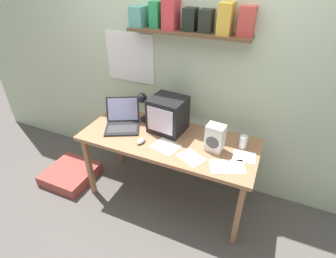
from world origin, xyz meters
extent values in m
plane|color=#57514F|center=(0.00, 0.00, 0.00)|extent=(12.00, 12.00, 0.00)
cube|color=beige|center=(0.00, 0.47, 1.30)|extent=(5.60, 0.06, 2.60)
cube|color=white|center=(-0.61, 0.43, 1.28)|extent=(0.54, 0.01, 0.50)
cube|color=brown|center=(0.03, 0.35, 1.60)|extent=(1.08, 0.18, 0.02)
cube|color=#59A59A|center=(-0.44, 0.36, 1.69)|extent=(0.12, 0.15, 0.17)
cube|color=#279A54|center=(-0.28, 0.38, 1.72)|extent=(0.09, 0.11, 0.21)
cube|color=#D33A40|center=(-0.13, 0.36, 1.73)|extent=(0.11, 0.15, 0.25)
cube|color=black|center=(0.04, 0.38, 1.70)|extent=(0.10, 0.12, 0.18)
cube|color=#262821|center=(0.17, 0.38, 1.70)|extent=(0.11, 0.12, 0.18)
cube|color=gold|center=(0.33, 0.36, 1.73)|extent=(0.11, 0.16, 0.24)
cube|color=#CB443D|center=(0.49, 0.38, 1.72)|extent=(0.12, 0.12, 0.22)
cube|color=#A56E4C|center=(0.00, 0.00, 0.72)|extent=(1.62, 0.68, 0.03)
cube|color=#A56E4C|center=(-0.75, -0.28, 0.35)|extent=(0.04, 0.05, 0.70)
cube|color=#A56E4C|center=(0.75, -0.28, 0.35)|extent=(0.04, 0.05, 0.70)
cube|color=#A56E4C|center=(-0.75, 0.28, 0.35)|extent=(0.04, 0.05, 0.70)
cube|color=#A56E4C|center=(0.75, 0.28, 0.35)|extent=(0.04, 0.05, 0.70)
cube|color=black|center=(-0.06, 0.14, 0.90)|extent=(0.34, 0.32, 0.33)
cube|color=silver|center=(-0.08, -0.01, 0.91)|extent=(0.26, 0.03, 0.24)
cube|color=#232326|center=(-0.47, -0.04, 0.74)|extent=(0.40, 0.36, 0.02)
cube|color=#38383A|center=(-0.46, -0.06, 0.75)|extent=(0.31, 0.24, 0.00)
cube|color=#232326|center=(-0.54, 0.11, 0.87)|extent=(0.33, 0.23, 0.23)
cube|color=#B5B7F2|center=(-0.54, 0.11, 0.87)|extent=(0.30, 0.21, 0.21)
cylinder|color=black|center=(-0.33, 0.22, 0.74)|extent=(0.13, 0.13, 0.01)
cylinder|color=black|center=(-0.33, 0.22, 0.87)|extent=(0.02, 0.02, 0.25)
sphere|color=black|center=(-0.35, 0.17, 1.00)|extent=(0.09, 0.09, 0.09)
cylinder|color=white|center=(0.65, 0.13, 0.79)|extent=(0.07, 0.07, 0.11)
cylinder|color=orange|center=(0.65, 0.13, 0.77)|extent=(0.06, 0.06, 0.08)
cube|color=white|center=(0.43, 0.00, 0.85)|extent=(0.16, 0.13, 0.24)
cylinder|color=#4C4C51|center=(0.43, -0.06, 0.84)|extent=(0.11, 0.02, 0.11)
ellipsoid|color=gray|center=(-0.19, -0.16, 0.75)|extent=(0.06, 0.11, 0.03)
cube|color=white|center=(0.69, 0.01, 0.73)|extent=(0.20, 0.17, 0.00)
cube|color=silver|center=(0.04, -0.13, 0.73)|extent=(0.26, 0.24, 0.00)
cube|color=white|center=(0.29, -0.18, 0.73)|extent=(0.26, 0.24, 0.00)
cube|color=white|center=(0.59, -0.18, 0.73)|extent=(0.32, 0.26, 0.00)
cube|color=#A1433D|center=(-1.12, -0.21, 0.06)|extent=(0.51, 0.51, 0.12)
camera|label=1|loc=(0.80, -1.82, 2.10)|focal=28.00mm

